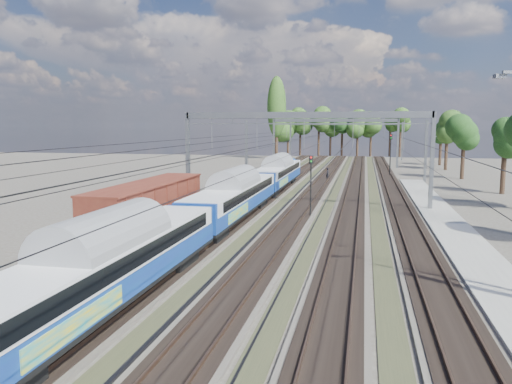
% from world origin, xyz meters
% --- Properties ---
extents(ground, '(220.00, 220.00, 0.00)m').
position_xyz_m(ground, '(0.00, 0.00, 0.00)').
color(ground, '#47423A').
rests_on(ground, ground).
extents(track_bed, '(21.00, 130.00, 0.34)m').
position_xyz_m(track_bed, '(-0.00, 45.00, 0.10)').
color(track_bed, '#47423A').
rests_on(track_bed, ground).
extents(platform, '(3.00, 70.00, 0.30)m').
position_xyz_m(platform, '(12.00, 20.00, 0.15)').
color(platform, gray).
rests_on(platform, ground).
extents(catenary, '(25.65, 130.00, 9.00)m').
position_xyz_m(catenary, '(0.33, 52.69, 6.40)').
color(catenary, slate).
rests_on(catenary, ground).
extents(tree_belt, '(40.10, 100.74, 12.07)m').
position_xyz_m(tree_belt, '(5.62, 91.27, 8.01)').
color(tree_belt, black).
rests_on(tree_belt, ground).
extents(poplar, '(4.40, 4.40, 19.04)m').
position_xyz_m(poplar, '(-14.50, 98.00, 11.89)').
color(poplar, black).
rests_on(poplar, ground).
extents(emu_train, '(2.90, 61.46, 4.25)m').
position_xyz_m(emu_train, '(-4.50, 21.18, 2.50)').
color(emu_train, black).
rests_on(emu_train, ground).
extents(freight_boxcar, '(2.93, 14.17, 3.65)m').
position_xyz_m(freight_boxcar, '(-9.00, 15.11, 2.23)').
color(freight_boxcar, black).
rests_on(freight_boxcar, ground).
extents(worker, '(0.43, 0.65, 1.74)m').
position_xyz_m(worker, '(0.50, 55.04, 0.87)').
color(worker, black).
rests_on(worker, ground).
extents(signal_near, '(0.38, 0.35, 5.22)m').
position_xyz_m(signal_near, '(1.24, 24.89, 3.30)').
color(signal_near, black).
rests_on(signal_near, ground).
extents(signal_far, '(0.42, 0.38, 6.42)m').
position_xyz_m(signal_far, '(9.44, 61.55, 4.07)').
color(signal_far, black).
rests_on(signal_far, ground).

